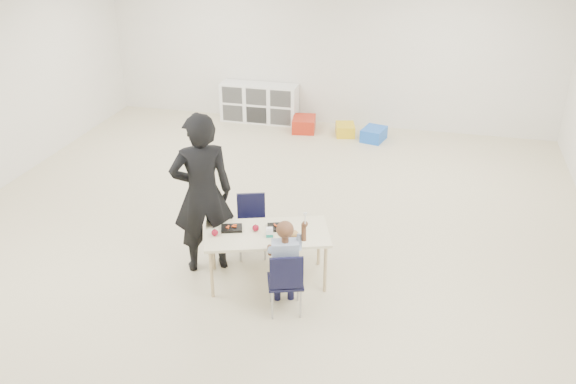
% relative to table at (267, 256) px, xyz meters
% --- Properties ---
extents(room, '(9.00, 9.02, 2.80)m').
position_rel_table_xyz_m(room, '(-0.32, 0.63, 1.10)').
color(room, beige).
rests_on(room, ground).
extents(table, '(1.44, 1.03, 0.60)m').
position_rel_table_xyz_m(table, '(0.00, 0.00, 0.00)').
color(table, '#F8EBC6').
rests_on(table, ground).
extents(chair_near, '(0.43, 0.42, 0.71)m').
position_rel_table_xyz_m(chair_near, '(0.31, -0.47, 0.06)').
color(chair_near, black).
rests_on(chair_near, ground).
extents(chair_far, '(0.43, 0.42, 0.71)m').
position_rel_table_xyz_m(chair_far, '(-0.31, 0.47, 0.06)').
color(chair_far, black).
rests_on(chair_far, ground).
extents(child, '(0.60, 0.60, 1.13)m').
position_rel_table_xyz_m(child, '(0.31, -0.47, 0.26)').
color(child, '#9CB2D3').
rests_on(child, chair_near).
extents(lunch_tray_near, '(0.26, 0.22, 0.03)m').
position_rel_table_xyz_m(lunch_tray_near, '(0.09, 0.11, 0.31)').
color(lunch_tray_near, black).
rests_on(lunch_tray_near, table).
extents(lunch_tray_far, '(0.26, 0.22, 0.03)m').
position_rel_table_xyz_m(lunch_tray_far, '(-0.38, -0.03, 0.31)').
color(lunch_tray_far, black).
rests_on(lunch_tray_far, table).
extents(milk_carton, '(0.09, 0.09, 0.10)m').
position_rel_table_xyz_m(milk_carton, '(0.05, -0.08, 0.34)').
color(milk_carton, white).
rests_on(milk_carton, table).
extents(bread_roll, '(0.09, 0.09, 0.07)m').
position_rel_table_xyz_m(bread_roll, '(0.29, -0.01, 0.33)').
color(bread_roll, '#BA844C').
rests_on(bread_roll, table).
extents(apple_near, '(0.07, 0.07, 0.07)m').
position_rel_table_xyz_m(apple_near, '(-0.12, 0.00, 0.33)').
color(apple_near, maroon).
rests_on(apple_near, table).
extents(apple_far, '(0.07, 0.07, 0.07)m').
position_rel_table_xyz_m(apple_far, '(-0.51, -0.19, 0.33)').
color(apple_far, maroon).
rests_on(apple_far, table).
extents(cubby_shelf, '(1.40, 0.40, 0.70)m').
position_rel_table_xyz_m(cubby_shelf, '(-1.52, 4.91, 0.05)').
color(cubby_shelf, white).
rests_on(cubby_shelf, ground).
extents(adult, '(0.79, 0.70, 1.82)m').
position_rel_table_xyz_m(adult, '(-0.74, 0.10, 0.61)').
color(adult, black).
rests_on(adult, ground).
extents(bin_red, '(0.45, 0.55, 0.24)m').
position_rel_table_xyz_m(bin_red, '(-0.62, 4.61, -0.18)').
color(bin_red, '#B12411').
rests_on(bin_red, ground).
extents(bin_yellow, '(0.40, 0.47, 0.20)m').
position_rel_table_xyz_m(bin_yellow, '(0.13, 4.57, -0.20)').
color(bin_yellow, gold).
rests_on(bin_yellow, ground).
extents(bin_blue, '(0.44, 0.51, 0.22)m').
position_rel_table_xyz_m(bin_blue, '(0.64, 4.45, -0.19)').
color(bin_blue, blue).
rests_on(bin_blue, ground).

